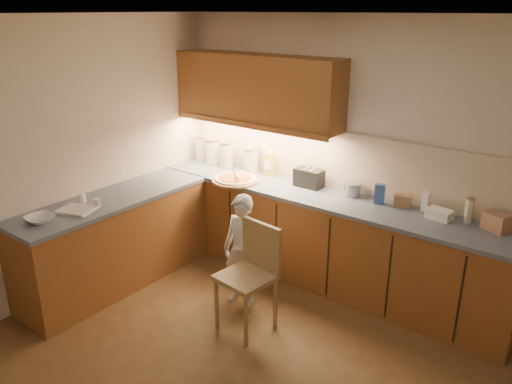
# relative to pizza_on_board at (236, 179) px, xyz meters

# --- Properties ---
(room) EXTENTS (4.54, 4.50, 2.62)m
(room) POSITION_rel_pizza_on_board_xyz_m (1.30, -1.50, 0.73)
(room) COLOR #50361B
(room) RESTS_ON ground
(l_counter) EXTENTS (3.77, 2.62, 0.92)m
(l_counter) POSITION_rel_pizza_on_board_xyz_m (0.38, -0.25, -0.48)
(l_counter) COLOR brown
(l_counter) RESTS_ON ground
(backsplash) EXTENTS (3.75, 0.02, 0.58)m
(backsplash) POSITION_rel_pizza_on_board_xyz_m (0.93, 0.48, 0.27)
(backsplash) COLOR beige
(backsplash) RESTS_ON l_counter
(upper_cabinets) EXTENTS (1.95, 0.36, 0.73)m
(upper_cabinets) POSITION_rel_pizza_on_board_xyz_m (0.03, 0.32, 0.91)
(upper_cabinets) COLOR brown
(upper_cabinets) RESTS_ON ground
(pizza_on_board) EXTENTS (0.50, 0.50, 0.20)m
(pizza_on_board) POSITION_rel_pizza_on_board_xyz_m (0.00, 0.00, 0.00)
(pizza_on_board) COLOR tan
(pizza_on_board) RESTS_ON l_counter
(child) EXTENTS (0.41, 0.28, 1.08)m
(child) POSITION_rel_pizza_on_board_xyz_m (0.60, -0.63, -0.40)
(child) COLOR silver
(child) RESTS_ON ground
(wooden_chair) EXTENTS (0.47, 0.47, 0.94)m
(wooden_chair) POSITION_rel_pizza_on_board_xyz_m (0.88, -0.85, -0.40)
(wooden_chair) COLOR tan
(wooden_chair) RESTS_ON ground
(mixing_bowl) EXTENTS (0.24, 0.24, 0.06)m
(mixing_bowl) POSITION_rel_pizza_on_board_xyz_m (-0.65, -1.84, 0.01)
(mixing_bowl) COLOR silver
(mixing_bowl) RESTS_ON l_counter
(canister_a) EXTENTS (0.16, 0.16, 0.31)m
(canister_a) POSITION_rel_pizza_on_board_xyz_m (-0.78, 0.33, 0.14)
(canister_a) COLOR beige
(canister_a) RESTS_ON l_counter
(canister_b) EXTENTS (0.17, 0.17, 0.30)m
(canister_b) POSITION_rel_pizza_on_board_xyz_m (-0.61, 0.32, 0.13)
(canister_b) COLOR white
(canister_b) RESTS_ON l_counter
(canister_c) EXTENTS (0.16, 0.16, 0.30)m
(canister_c) POSITION_rel_pizza_on_board_xyz_m (-0.40, 0.32, 0.13)
(canister_c) COLOR beige
(canister_c) RESTS_ON l_counter
(canister_d) EXTENTS (0.17, 0.17, 0.28)m
(canister_d) POSITION_rel_pizza_on_board_xyz_m (-0.08, 0.37, 0.12)
(canister_d) COLOR silver
(canister_d) RESTS_ON l_counter
(oil_jug) EXTENTS (0.10, 0.08, 0.29)m
(oil_jug) POSITION_rel_pizza_on_board_xyz_m (0.17, 0.38, 0.11)
(oil_jug) COLOR gold
(oil_jug) RESTS_ON l_counter
(toaster) EXTENTS (0.29, 0.16, 0.19)m
(toaster) POSITION_rel_pizza_on_board_xyz_m (0.70, 0.33, 0.07)
(toaster) COLOR black
(toaster) RESTS_ON l_counter
(steel_pot) EXTENTS (0.17, 0.17, 0.13)m
(steel_pot) POSITION_rel_pizza_on_board_xyz_m (1.17, 0.36, 0.05)
(steel_pot) COLOR #A9A9AD
(steel_pot) RESTS_ON l_counter
(blue_box) EXTENTS (0.11, 0.09, 0.19)m
(blue_box) POSITION_rel_pizza_on_board_xyz_m (1.47, 0.33, 0.07)
(blue_box) COLOR #34589E
(blue_box) RESTS_ON l_counter
(card_box_a) EXTENTS (0.17, 0.14, 0.11)m
(card_box_a) POSITION_rel_pizza_on_board_xyz_m (1.67, 0.39, 0.03)
(card_box_a) COLOR #9A7652
(card_box_a) RESTS_ON l_counter
(white_bottle) EXTENTS (0.06, 0.06, 0.18)m
(white_bottle) POSITION_rel_pizza_on_board_xyz_m (1.87, 0.41, 0.07)
(white_bottle) COLOR white
(white_bottle) RESTS_ON l_counter
(flat_pack) EXTENTS (0.22, 0.17, 0.08)m
(flat_pack) POSITION_rel_pizza_on_board_xyz_m (2.04, 0.31, 0.02)
(flat_pack) COLOR white
(flat_pack) RESTS_ON l_counter
(tall_jar) EXTENTS (0.07, 0.07, 0.22)m
(tall_jar) POSITION_rel_pizza_on_board_xyz_m (2.26, 0.37, 0.09)
(tall_jar) COLOR silver
(tall_jar) RESTS_ON l_counter
(card_box_b) EXTENTS (0.23, 0.21, 0.15)m
(card_box_b) POSITION_rel_pizza_on_board_xyz_m (2.49, 0.35, 0.05)
(card_box_b) COLOR tan
(card_box_b) RESTS_ON l_counter
(dough_cloth) EXTENTS (0.37, 0.33, 0.02)m
(dough_cloth) POSITION_rel_pizza_on_board_xyz_m (-0.62, -1.50, -0.01)
(dough_cloth) COLOR silver
(dough_cloth) RESTS_ON l_counter
(spice_jar_a) EXTENTS (0.07, 0.07, 0.09)m
(spice_jar_a) POSITION_rel_pizza_on_board_xyz_m (-0.75, -1.35, 0.02)
(spice_jar_a) COLOR white
(spice_jar_a) RESTS_ON l_counter
(spice_jar_b) EXTENTS (0.06, 0.06, 0.08)m
(spice_jar_b) POSITION_rel_pizza_on_board_xyz_m (-0.55, -1.33, 0.02)
(spice_jar_b) COLOR silver
(spice_jar_b) RESTS_ON l_counter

